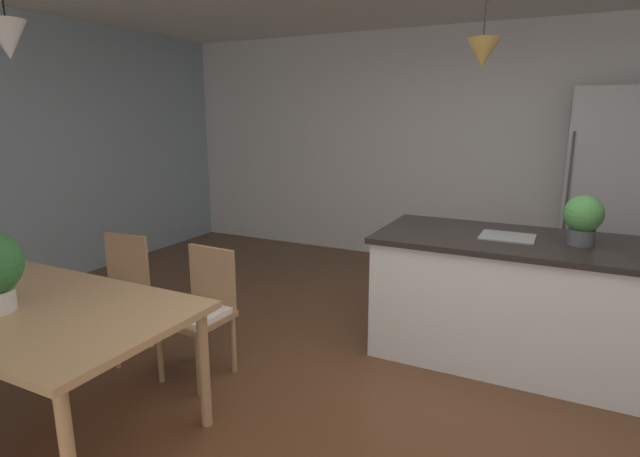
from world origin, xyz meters
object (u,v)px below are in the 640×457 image
dining_table (35,317)px  kitchen_island (523,300)px  refrigerator (606,194)px  potted_plant_on_island (583,218)px  chair_far_left (117,291)px  chair_far_right (201,309)px

dining_table → kitchen_island: size_ratio=0.84×
dining_table → kitchen_island: kitchen_island is taller
kitchen_island → refrigerator: size_ratio=1.04×
potted_plant_on_island → chair_far_left: bearing=-158.5°
chair_far_right → chair_far_left: 0.78m
refrigerator → potted_plant_on_island: bearing=-97.1°
chair_far_left → kitchen_island: 2.95m
kitchen_island → refrigerator: (0.54, 1.85, 0.53)m
chair_far_left → potted_plant_on_island: (3.01, 1.18, 0.61)m
chair_far_left → potted_plant_on_island: potted_plant_on_island is taller
chair_far_left → refrigerator: (3.24, 3.04, 0.52)m
kitchen_island → potted_plant_on_island: bearing=0.0°
chair_far_left → kitchen_island: (2.70, 1.18, -0.01)m
dining_table → kitchen_island: 3.10m
chair_far_left → chair_far_right: bearing=0.0°
chair_far_left → potted_plant_on_island: bearing=21.5°
refrigerator → potted_plant_on_island: size_ratio=6.00×
potted_plant_on_island → chair_far_right: bearing=-152.0°
chair_far_right → chair_far_left: (-0.78, -0.00, 0.00)m
kitchen_island → dining_table: bearing=-138.2°
chair_far_right → potted_plant_on_island: 2.59m
chair_far_right → refrigerator: bearing=51.0°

